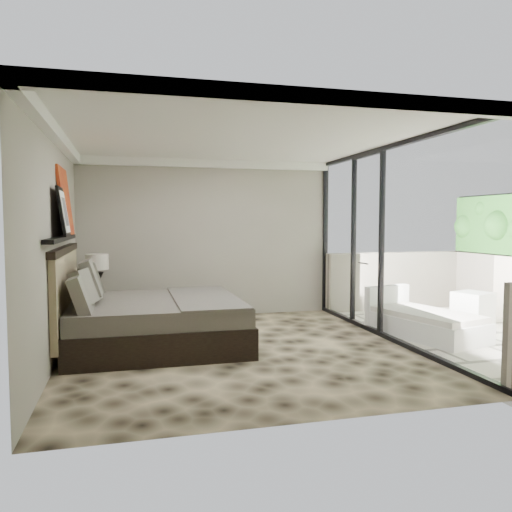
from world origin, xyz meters
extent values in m
plane|color=black|center=(0.00, 0.00, 0.00)|extent=(5.00, 5.00, 0.00)
cube|color=silver|center=(0.00, 0.00, 2.79)|extent=(4.50, 5.00, 0.02)
cube|color=gray|center=(0.00, 2.49, 1.40)|extent=(4.50, 0.02, 2.80)
cube|color=gray|center=(-2.24, 0.00, 1.40)|extent=(0.02, 5.00, 2.80)
cube|color=white|center=(2.25, 0.00, 1.40)|extent=(0.08, 5.00, 2.80)
cube|color=beige|center=(3.75, 0.00, -0.06)|extent=(3.00, 5.00, 0.12)
cube|color=black|center=(-2.18, 0.10, 1.50)|extent=(0.12, 2.20, 0.05)
cube|color=black|center=(-1.02, 0.52, 0.20)|extent=(2.30, 2.19, 0.39)
cube|color=#514C43|center=(-1.02, 0.52, 0.52)|extent=(2.24, 2.13, 0.24)
cube|color=#45423C|center=(-0.36, 0.52, 0.64)|extent=(0.88, 2.17, 0.03)
cube|color=#837353|center=(-2.20, 0.52, 0.77)|extent=(0.08, 2.29, 1.10)
cube|color=black|center=(-1.93, 1.91, 0.26)|extent=(0.58, 0.58, 0.52)
cone|color=black|center=(-1.88, 1.97, 0.61)|extent=(0.21, 0.21, 0.19)
cone|color=black|center=(-1.88, 1.97, 0.80)|extent=(0.21, 0.21, 0.19)
cylinder|color=beige|center=(-1.88, 1.97, 1.06)|extent=(0.37, 0.37, 0.25)
cube|color=#AA4B0E|center=(-2.19, 0.71, 1.97)|extent=(0.13, 0.90, 0.90)
cube|color=black|center=(-2.14, 0.01, 1.82)|extent=(0.11, 0.50, 0.60)
cube|color=white|center=(4.20, 0.74, 0.26)|extent=(0.67, 0.67, 0.52)
cube|color=white|center=(2.87, 0.06, 0.15)|extent=(1.27, 1.87, 0.30)
cube|color=beige|center=(2.87, 0.06, 0.34)|extent=(1.20, 1.76, 0.09)
cube|color=white|center=(2.66, 0.84, 0.49)|extent=(0.86, 0.34, 0.37)
camera|label=1|loc=(-1.40, -6.38, 1.71)|focal=35.00mm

